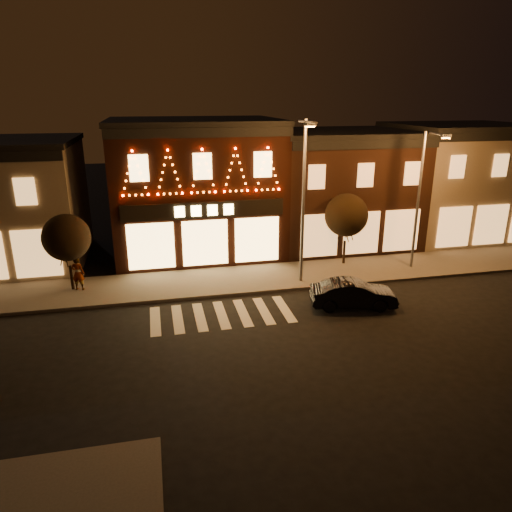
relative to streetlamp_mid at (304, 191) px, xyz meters
name	(u,v)px	position (x,y,z in m)	size (l,w,h in m)	color
ground	(237,359)	(-4.72, -6.77, -5.07)	(120.00, 120.00, 0.00)	black
sidewalk_far	(247,279)	(-2.72, 1.23, -5.00)	(44.00, 4.00, 0.15)	#47423D
building_pulp	(196,187)	(-4.72, 7.21, -0.91)	(10.20, 8.34, 8.30)	black
building_right_a	(338,187)	(4.78, 7.23, -1.31)	(9.20, 8.28, 7.50)	#351C12
building_right_b	(457,180)	(13.78, 7.23, -1.16)	(9.20, 8.28, 7.80)	#7E6E59
streetlamp_mid	(304,191)	(0.00, 0.00, 0.00)	(0.71, 1.92, 8.39)	#59595E
streetlamp_right	(422,191)	(7.04, 0.73, -0.42)	(0.57, 1.76, 7.67)	#59595E
tree_left	(66,238)	(-11.77, 1.61, -2.17)	(2.35, 2.35, 3.93)	black
tree_right	(346,215)	(3.38, 2.37, -2.01)	(2.49, 2.49, 4.17)	black
dark_sedan	(353,294)	(1.53, -3.25, -4.41)	(1.40, 4.03, 1.33)	black
pedestrian	(78,273)	(-11.42, 1.47, -4.04)	(0.64, 0.42, 1.76)	gray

